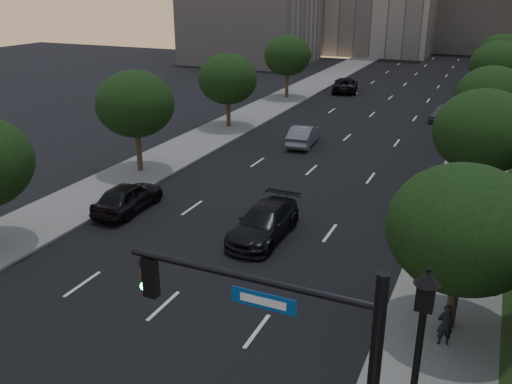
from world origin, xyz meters
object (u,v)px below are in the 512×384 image
at_px(pedestrian_c, 451,235).
at_px(sedan_far_right, 444,113).
at_px(sedan_near_right, 264,223).
at_px(pedestrian_a, 445,325).
at_px(sedan_near_left, 128,197).
at_px(street_lamp, 416,372).
at_px(pedestrian_b, 487,264).
at_px(sedan_mid_left, 304,135).
at_px(sedan_far_left, 345,85).

bearing_deg(pedestrian_c, sedan_far_right, -113.77).
xyz_separation_m(sedan_near_right, sedan_far_right, (5.32, 29.03, -0.05)).
height_order(sedan_near_right, pedestrian_c, pedestrian_c).
height_order(pedestrian_a, pedestrian_c, pedestrian_c).
bearing_deg(sedan_near_left, sedan_far_right, -117.09).
height_order(street_lamp, pedestrian_c, street_lamp).
height_order(sedan_far_right, pedestrian_b, pedestrian_b).
relative_size(sedan_far_right, pedestrian_b, 2.37).
height_order(sedan_far_right, pedestrian_a, pedestrian_a).
distance_m(sedan_near_right, pedestrian_a, 10.57).
relative_size(sedan_near_left, pedestrian_c, 3.04).
bearing_deg(street_lamp, pedestrian_a, 85.74).
height_order(sedan_mid_left, sedan_far_right, sedan_mid_left).
bearing_deg(sedan_mid_left, pedestrian_c, 124.78).
bearing_deg(sedan_near_left, sedan_mid_left, -107.55).
xyz_separation_m(sedan_far_left, sedan_far_right, (11.98, -10.09, -0.07)).
xyz_separation_m(sedan_near_left, pedestrian_b, (18.33, -0.56, 0.25)).
bearing_deg(pedestrian_b, pedestrian_c, -58.43).
bearing_deg(sedan_far_right, pedestrian_c, -71.57).
bearing_deg(sedan_far_right, sedan_mid_left, -113.57).
bearing_deg(sedan_near_right, sedan_far_right, 79.38).
distance_m(sedan_near_right, sedan_far_right, 29.52).
xyz_separation_m(sedan_far_left, pedestrian_b, (16.84, -39.66, 0.26)).
bearing_deg(street_lamp, pedestrian_c, 90.60).
distance_m(sedan_far_right, pedestrian_b, 29.97).
xyz_separation_m(sedan_near_right, pedestrian_a, (9.06, -5.44, 0.13)).
height_order(street_lamp, sedan_far_left, street_lamp).
distance_m(sedan_near_left, pedestrian_b, 18.34).
distance_m(sedan_mid_left, sedan_far_right, 15.61).
height_order(sedan_near_left, sedan_mid_left, sedan_near_left).
distance_m(sedan_mid_left, pedestrian_c, 18.86).
bearing_deg(sedan_mid_left, street_lamp, 109.11).
height_order(pedestrian_b, pedestrian_c, pedestrian_b).
distance_m(street_lamp, pedestrian_c, 12.55).
distance_m(street_lamp, sedan_near_right, 13.76).
xyz_separation_m(street_lamp, sedan_near_left, (-16.83, 10.53, -1.81)).
relative_size(street_lamp, sedan_far_left, 0.96).
bearing_deg(street_lamp, sedan_far_left, 107.18).
height_order(sedan_near_left, pedestrian_c, pedestrian_c).
xyz_separation_m(pedestrian_a, pedestrian_c, (-0.51, 7.37, 0.02)).
relative_size(sedan_mid_left, pedestrian_a, 3.11).
bearing_deg(pedestrian_c, street_lamp, 60.04).
xyz_separation_m(sedan_near_left, sedan_mid_left, (4.46, 16.25, -0.03)).
distance_m(sedan_near_left, sedan_far_left, 39.12).
bearing_deg(pedestrian_a, pedestrian_c, -109.02).
height_order(pedestrian_a, pedestrian_b, pedestrian_b).
height_order(sedan_far_left, sedan_far_right, sedan_far_left).
bearing_deg(sedan_far_right, sedan_near_left, -103.27).
xyz_separation_m(sedan_mid_left, sedan_near_right, (3.68, -16.28, 0.00)).
relative_size(street_lamp, sedan_near_right, 1.03).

